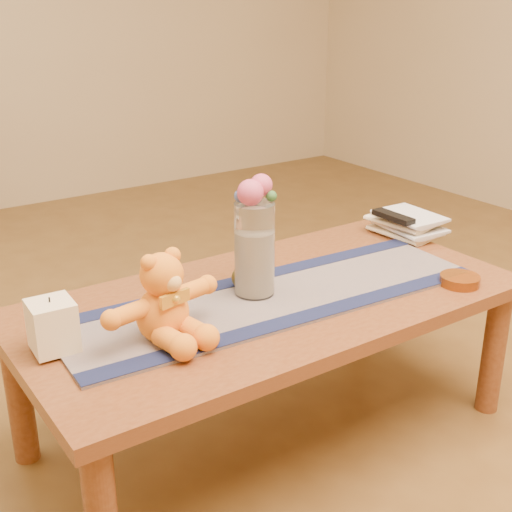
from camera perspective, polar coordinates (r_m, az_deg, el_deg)
floor at (r=2.13m, az=1.14°, el=-14.41°), size 5.50×5.50×0.00m
coffee_table_top at (r=1.91m, az=1.24°, el=-3.88°), size 1.40×0.70×0.04m
table_leg_fr at (r=2.25m, az=19.21°, el=-7.52°), size 0.07×0.07×0.41m
table_leg_bl at (r=2.02m, az=-19.15°, el=-10.96°), size 0.07×0.07×0.41m
table_leg_br at (r=2.58m, az=9.02°, el=-2.66°), size 0.07×0.07×0.41m
persian_runner at (r=1.88m, az=1.57°, el=-3.51°), size 1.22×0.42×0.01m
runner_border_near at (r=1.77m, az=4.12°, el=-5.04°), size 1.20×0.13×0.00m
runner_border_far at (r=1.99m, az=-0.69°, el=-1.88°), size 1.20×0.13×0.00m
teddy_bear at (r=1.65m, az=-7.87°, el=-3.37°), size 0.35×0.30×0.21m
pillar_candle at (r=1.66m, az=-16.61°, el=-5.59°), size 0.11×0.11×0.12m
candle_wick at (r=1.63m, az=-16.86°, el=-3.51°), size 0.00×0.00×0.01m
glass_vase at (r=1.85m, az=-0.12°, el=0.56°), size 0.11×0.11×0.26m
potpourri_fill at (r=1.86m, az=-0.12°, el=-0.56°), size 0.09×0.09×0.18m
rose_left at (r=1.78m, az=-0.48°, el=5.31°), size 0.07×0.07×0.07m
rose_right at (r=1.81m, az=0.44°, el=5.95°), size 0.06×0.06×0.06m
blue_flower_back at (r=1.83m, az=-0.49°, el=5.57°), size 0.04×0.04×0.04m
blue_flower_side at (r=1.80m, az=-1.28°, el=5.02°), size 0.04×0.04×0.04m
leaf_sprig at (r=1.81m, az=1.28°, el=5.02°), size 0.03×0.03×0.03m
bronze_ball at (r=1.92m, az=-1.14°, el=-1.82°), size 0.07×0.07×0.06m
book_bottom at (r=2.37m, az=11.08°, el=1.60°), size 0.18×0.23×0.02m
book_lower at (r=2.36m, az=11.26°, el=2.03°), size 0.18×0.24×0.02m
book_upper at (r=2.35m, az=10.99°, el=2.46°), size 0.19×0.24×0.02m
book_top at (r=2.35m, az=11.28°, el=2.91°), size 0.17×0.23×0.02m
tv_remote at (r=2.34m, az=11.38°, el=3.25°), size 0.05×0.16×0.02m
amber_dish at (r=2.05m, az=16.63°, el=-1.95°), size 0.13×0.13×0.03m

